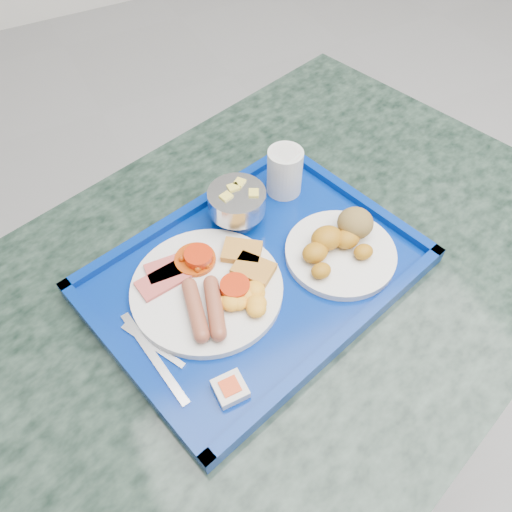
{
  "coord_description": "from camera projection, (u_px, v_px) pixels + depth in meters",
  "views": [
    {
      "loc": [
        -0.95,
        -0.04,
        1.38
      ],
      "look_at": [
        -0.73,
        0.38,
        0.78
      ],
      "focal_mm": 35.0,
      "sensor_mm": 36.0,
      "label": 1
    }
  ],
  "objects": [
    {
      "name": "table",
      "position": [
        270.0,
        329.0,
        0.97
      ],
      "size": [
        1.33,
        1.07,
        0.72
      ],
      "rotation": [
        0.0,
        0.0,
        0.29
      ],
      "color": "slate",
      "rests_on": "floor"
    },
    {
      "name": "bread_plate",
      "position": [
        341.0,
        245.0,
        0.81
      ],
      "size": [
        0.18,
        0.18,
        0.06
      ],
      "rotation": [
        0.0,
        0.0,
        0.34
      ],
      "color": "silver",
      "rests_on": "tray"
    },
    {
      "name": "jam_packet",
      "position": [
        230.0,
        389.0,
        0.67
      ],
      "size": [
        0.04,
        0.04,
        0.02
      ],
      "rotation": [
        0.0,
        0.0,
        -0.02
      ],
      "color": "silver",
      "rests_on": "tray"
    },
    {
      "name": "knife",
      "position": [
        154.0,
        357.0,
        0.71
      ],
      "size": [
        0.04,
        0.18,
        0.0
      ],
      "primitive_type": "cube",
      "rotation": [
        0.0,
        0.0,
        0.16
      ],
      "color": "#BBBBBE",
      "rests_on": "tray"
    },
    {
      "name": "tray",
      "position": [
        256.0,
        274.0,
        0.81
      ],
      "size": [
        0.58,
        0.48,
        0.03
      ],
      "rotation": [
        0.0,
        0.0,
        0.25
      ],
      "color": "navy",
      "rests_on": "table"
    },
    {
      "name": "main_plate",
      "position": [
        213.0,
        287.0,
        0.77
      ],
      "size": [
        0.24,
        0.24,
        0.04
      ],
      "rotation": [
        0.0,
        0.0,
        -0.36
      ],
      "color": "silver",
      "rests_on": "tray"
    },
    {
      "name": "juice_cup",
      "position": [
        285.0,
        170.0,
        0.88
      ],
      "size": [
        0.06,
        0.06,
        0.09
      ],
      "color": "silver",
      "rests_on": "tray"
    },
    {
      "name": "spoon",
      "position": [
        157.0,
        313.0,
        0.75
      ],
      "size": [
        0.09,
        0.14,
        0.01
      ],
      "rotation": [
        0.0,
        0.0,
        0.48
      ],
      "color": "#BBBBBE",
      "rests_on": "tray"
    },
    {
      "name": "fruit_bowl",
      "position": [
        237.0,
        202.0,
        0.84
      ],
      "size": [
        0.1,
        0.1,
        0.07
      ],
      "color": "#BBBBBE",
      "rests_on": "tray"
    }
  ]
}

